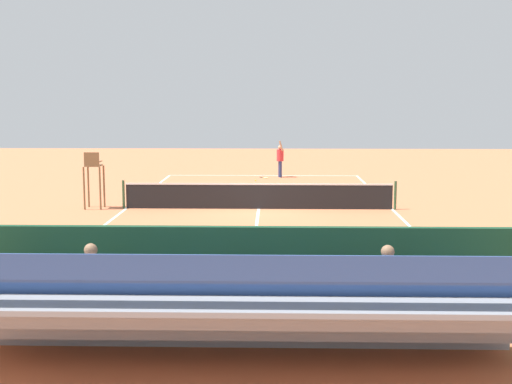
{
  "coord_description": "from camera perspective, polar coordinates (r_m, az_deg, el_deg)",
  "views": [
    {
      "loc": [
        -0.55,
        25.5,
        4.2
      ],
      "look_at": [
        0.0,
        4.0,
        1.2
      ],
      "focal_mm": 48.29,
      "sensor_mm": 36.0,
      "label": 1
    }
  ],
  "objects": [
    {
      "name": "bleacher_stand",
      "position": [
        10.75,
        -1.81,
        -9.92
      ],
      "size": [
        9.06,
        2.4,
        2.35
      ],
      "color": "gray",
      "rests_on": "ground"
    },
    {
      "name": "umpire_chair",
      "position": [
        26.47,
        -13.32,
        1.47
      ],
      "size": [
        0.67,
        0.67,
        2.14
      ],
      "color": "brown",
      "rests_on": "ground"
    },
    {
      "name": "tennis_player",
      "position": [
        35.9,
        2.01,
        2.85
      ],
      "size": [
        0.43,
        0.55,
        1.93
      ],
      "color": "navy",
      "rests_on": "ground"
    },
    {
      "name": "ground_plane",
      "position": [
        25.85,
        0.23,
        -1.41
      ],
      "size": [
        60.0,
        60.0,
        0.0
      ],
      "primitive_type": "plane",
      "color": "#CC7047"
    },
    {
      "name": "court_line_markings",
      "position": [
        25.89,
        0.23,
        -1.39
      ],
      "size": [
        10.1,
        22.2,
        0.01
      ],
      "color": "white",
      "rests_on": "ground"
    },
    {
      "name": "tennis_net",
      "position": [
        25.77,
        0.23,
        -0.31
      ],
      "size": [
        10.3,
        0.1,
        1.07
      ],
      "color": "black",
      "rests_on": "ground"
    },
    {
      "name": "equipment_bag",
      "position": [
        12.76,
        3.57,
        -10.44
      ],
      "size": [
        0.9,
        0.36,
        0.36
      ],
      "primitive_type": "cube",
      "color": "#334C8C",
      "rests_on": "ground"
    },
    {
      "name": "tennis_racket",
      "position": [
        35.61,
        0.76,
        1.19
      ],
      "size": [
        0.53,
        0.5,
        0.03
      ],
      "color": "black",
      "rests_on": "ground"
    },
    {
      "name": "courtside_bench",
      "position": [
        13.03,
        13.12,
        -8.51
      ],
      "size": [
        1.8,
        0.4,
        0.93
      ],
      "color": "#9E754C",
      "rests_on": "ground"
    },
    {
      "name": "backdrop_wall",
      "position": [
        11.95,
        -1.23,
        -7.59
      ],
      "size": [
        18.0,
        0.16,
        2.0
      ],
      "primitive_type": "cube",
      "color": "#194228",
      "rests_on": "ground"
    },
    {
      "name": "tennis_ball_near",
      "position": [
        34.33,
        -0.03,
        0.97
      ],
      "size": [
        0.07,
        0.07,
        0.07
      ],
      "primitive_type": "sphere",
      "color": "#CCDB33",
      "rests_on": "ground"
    }
  ]
}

